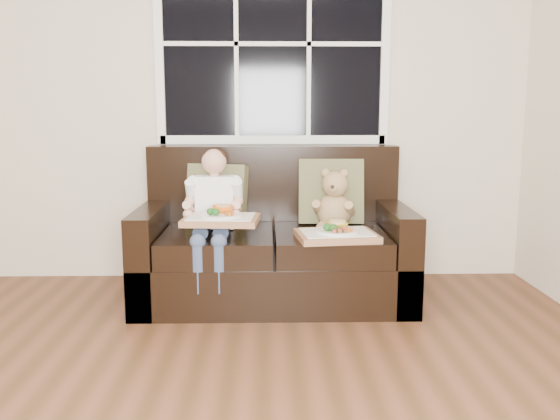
{
  "coord_description": "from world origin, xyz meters",
  "views": [
    {
      "loc": [
        0.42,
        -1.73,
        1.21
      ],
      "look_at": [
        0.49,
        1.85,
        0.6
      ],
      "focal_mm": 38.0,
      "sensor_mm": 36.0,
      "label": 1
    }
  ],
  "objects_px": {
    "tray_right": "(336,234)",
    "teddy_bear": "(335,203)",
    "tray_left": "(221,218)",
    "child": "(214,204)",
    "loveseat": "(274,249)"
  },
  "relations": [
    {
      "from": "teddy_bear",
      "to": "tray_left",
      "type": "xyz_separation_m",
      "value": [
        -0.71,
        -0.33,
        -0.03
      ]
    },
    {
      "from": "teddy_bear",
      "to": "tray_right",
      "type": "relative_size",
      "value": 0.8
    },
    {
      "from": "loveseat",
      "to": "tray_left",
      "type": "distance_m",
      "value": 0.52
    },
    {
      "from": "tray_left",
      "to": "tray_right",
      "type": "relative_size",
      "value": 0.92
    },
    {
      "from": "child",
      "to": "teddy_bear",
      "type": "xyz_separation_m",
      "value": [
        0.77,
        0.13,
        -0.02
      ]
    },
    {
      "from": "child",
      "to": "teddy_bear",
      "type": "relative_size",
      "value": 1.98
    },
    {
      "from": "tray_right",
      "to": "teddy_bear",
      "type": "bearing_deg",
      "value": 78.07
    },
    {
      "from": "child",
      "to": "tray_left",
      "type": "bearing_deg",
      "value": -72.93
    },
    {
      "from": "loveseat",
      "to": "child",
      "type": "distance_m",
      "value": 0.5
    },
    {
      "from": "teddy_bear",
      "to": "tray_left",
      "type": "height_order",
      "value": "teddy_bear"
    },
    {
      "from": "loveseat",
      "to": "tray_left",
      "type": "bearing_deg",
      "value": -134.55
    },
    {
      "from": "loveseat",
      "to": "tray_left",
      "type": "height_order",
      "value": "loveseat"
    },
    {
      "from": "tray_left",
      "to": "child",
      "type": "bearing_deg",
      "value": 112.01
    },
    {
      "from": "loveseat",
      "to": "child",
      "type": "relative_size",
      "value": 2.15
    },
    {
      "from": "teddy_bear",
      "to": "tray_right",
      "type": "xyz_separation_m",
      "value": [
        -0.03,
        -0.35,
        -0.13
      ]
    }
  ]
}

